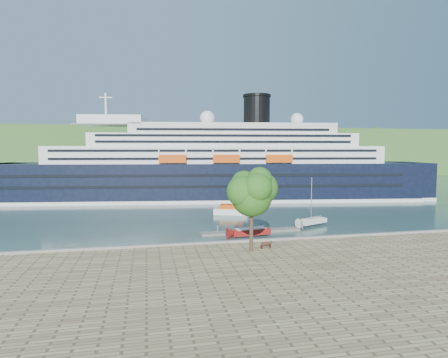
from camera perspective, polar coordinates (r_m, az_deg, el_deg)
ground at (r=52.76m, az=5.40°, el=-10.40°), size 400.00×400.00×0.00m
far_hillside at (r=194.29m, az=-7.27°, el=4.06°), size 400.00×50.00×24.00m
quay_coping at (r=52.29m, az=5.47°, el=-9.24°), size 220.00×0.50×0.30m
cruise_ship at (r=100.70m, az=-2.53°, el=4.86°), size 127.21×34.67×28.27m
park_bench at (r=48.70m, az=6.39°, el=-9.89°), size 1.57×0.89×0.95m
promenade_tree at (r=46.02m, az=4.21°, el=-4.16°), size 6.80×6.80×11.27m
floating_pontoon at (r=61.84m, az=4.08°, el=-7.98°), size 16.72×2.86×0.37m
sailboat_red at (r=57.73m, az=4.10°, el=-4.64°), size 6.99×2.80×8.77m
sailboat_white_far at (r=68.14m, az=13.41°, el=-3.54°), size 6.58×4.24×8.28m
tender_launch at (r=78.46m, az=1.24°, el=-4.65°), size 7.99×5.20×2.09m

